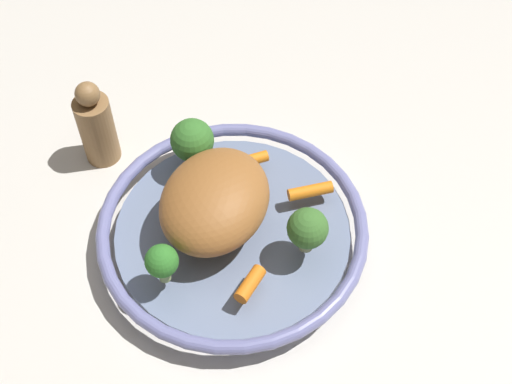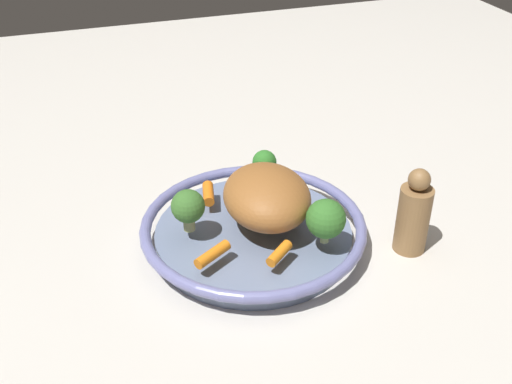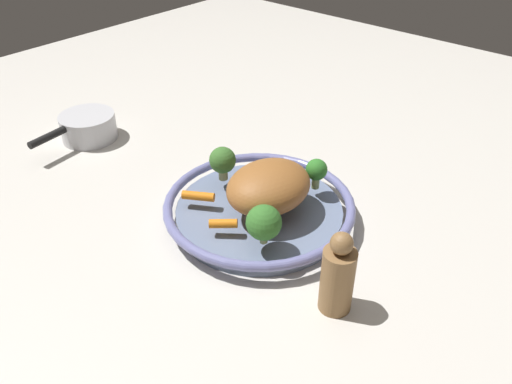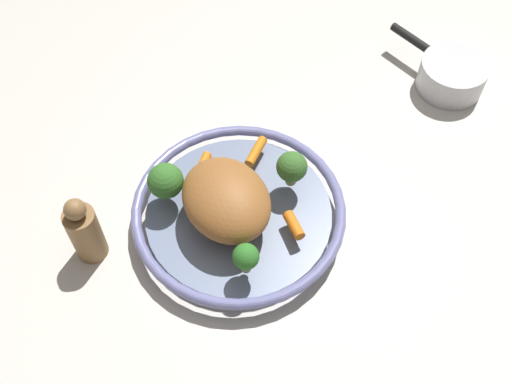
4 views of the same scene
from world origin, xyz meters
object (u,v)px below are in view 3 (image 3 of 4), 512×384
roast_chicken_piece (270,186)px  broccoli_floret_edge (223,161)px  serving_bowl (259,209)px  baby_carrot_right (223,224)px  baby_carrot_near_rim (268,168)px  baby_carrot_back (198,196)px  pepper_mill (338,276)px  broccoli_floret_mid (264,223)px  broccoli_floret_small (316,170)px  saucepan (87,127)px

roast_chicken_piece → broccoli_floret_edge: roast_chicken_piece is taller
serving_bowl → baby_carrot_right: (0.10, 0.01, 0.03)m
baby_carrot_near_rim → baby_carrot_back: (0.15, -0.03, -0.00)m
baby_carrot_near_rim → broccoli_floret_edge: broccoli_floret_edge is taller
roast_chicken_piece → baby_carrot_near_rim: size_ratio=3.38×
pepper_mill → broccoli_floret_mid: bearing=-91.5°
roast_chicken_piece → broccoli_floret_edge: size_ratio=2.40×
serving_bowl → broccoli_floret_small: bearing=152.2°
baby_carrot_back → broccoli_floret_edge: size_ratio=0.88×
serving_bowl → broccoli_floret_edge: broccoli_floret_edge is taller
broccoli_floret_small → pepper_mill: bearing=42.8°
broccoli_floret_edge → broccoli_floret_mid: (0.09, 0.17, -0.00)m
broccoli_floret_small → saucepan: bearing=-77.3°
broccoli_floret_mid → saucepan: (-0.06, -0.57, -0.05)m
serving_bowl → pepper_mill: (0.08, 0.22, 0.04)m
pepper_mill → saucepan: pepper_mill is taller
baby_carrot_back → pepper_mill: 0.30m
roast_chicken_piece → saucepan: 0.52m
baby_carrot_near_rim → saucepan: 0.46m
pepper_mill → saucepan: 0.71m
baby_carrot_back → roast_chicken_piece: bearing=125.1°
baby_carrot_right → baby_carrot_near_rim: baby_carrot_near_rim is taller
baby_carrot_right → pepper_mill: 0.21m
serving_bowl → pepper_mill: pepper_mill is taller
baby_carrot_back → baby_carrot_right: bearing=72.9°
serving_bowl → baby_carrot_right: bearing=3.3°
roast_chicken_piece → broccoli_floret_mid: bearing=34.7°
saucepan → baby_carrot_right: bearing=81.9°
baby_carrot_back → broccoli_floret_edge: (-0.08, -0.01, 0.03)m
baby_carrot_near_rim → broccoli_floret_edge: 0.09m
serving_bowl → baby_carrot_near_rim: 0.10m
broccoli_floret_edge → saucepan: 0.40m
baby_carrot_right → pepper_mill: bearing=93.0°
baby_carrot_right → broccoli_floret_mid: bearing=101.3°
broccoli_floret_small → baby_carrot_back: bearing=-38.5°
broccoli_floret_edge → broccoli_floret_mid: size_ratio=0.97×
roast_chicken_piece → broccoli_floret_small: (-0.09, 0.03, -0.00)m
broccoli_floret_small → baby_carrot_near_rim: bearing=-80.6°
serving_bowl → pepper_mill: 0.24m
broccoli_floret_mid → pepper_mill: (0.00, 0.14, -0.02)m
baby_carrot_back → broccoli_floret_small: size_ratio=0.98×
baby_carrot_near_rim → broccoli_floret_edge: bearing=-33.4°
baby_carrot_back → broccoli_floret_small: 0.21m
serving_bowl → roast_chicken_piece: size_ratio=2.16×
serving_bowl → broccoli_floret_edge: size_ratio=5.20×
baby_carrot_right → baby_carrot_back: bearing=-107.1°
baby_carrot_back → pepper_mill: pepper_mill is taller
broccoli_floret_mid → baby_carrot_right: bearing=-78.7°
serving_bowl → roast_chicken_piece: 0.06m
serving_bowl → saucepan: size_ratio=1.61×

